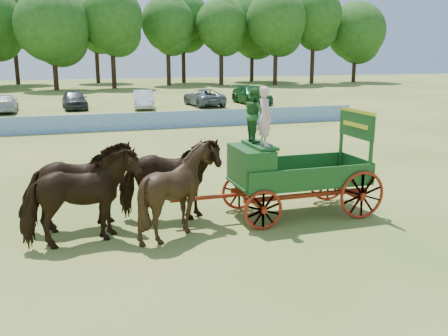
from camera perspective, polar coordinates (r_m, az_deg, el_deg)
ground at (r=15.01m, az=11.02°, el=-5.10°), size 160.00×160.00×0.00m
horse_lead_left at (r=12.54m, az=-16.05°, el=-3.35°), size 3.01×1.82×2.37m
horse_lead_right at (r=13.60m, az=-16.23°, el=-2.09°), size 2.93×1.57×2.37m
horse_wheel_left at (r=12.82m, az=-5.28°, el=-2.53°), size 2.39×2.19×2.37m
horse_wheel_right at (r=13.86m, az=-6.28°, el=-1.36°), size 2.99×1.77×2.37m
farm_dray at (r=14.14m, az=5.94°, el=0.80°), size 6.00×2.00×3.75m
sponsor_banner at (r=31.30m, az=-6.67°, el=5.47°), size 26.00×0.08×1.05m
parked_cars at (r=42.98m, az=-17.15°, el=7.36°), size 37.62×6.11×1.63m
treeline at (r=72.95m, az=-17.36°, el=15.89°), size 89.88×24.27×15.75m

